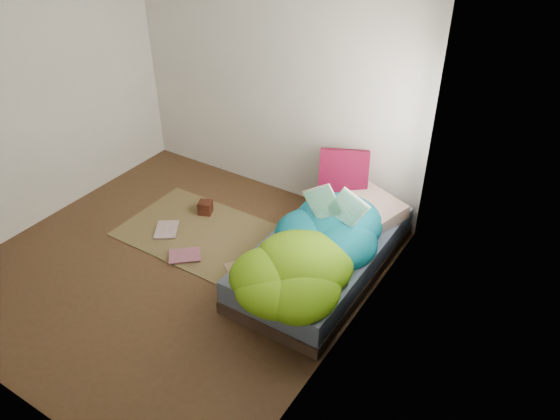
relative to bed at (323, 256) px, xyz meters
The scene contains 12 objects.
ground 1.43m from the bed, 149.45° to the right, with size 3.50×3.50×0.00m, color #49321C.
room_walls 2.02m from the bed, 149.42° to the right, with size 3.54×3.54×2.62m.
bed is the anchor object (origin of this frame).
duvet 0.41m from the bed, 90.00° to the right, with size 0.96×1.84×0.34m, color #085981, non-canonical shape.
rug 1.39m from the bed, behind, with size 1.60×1.10×0.01m, color brown.
pillow_floral 0.74m from the bed, 76.51° to the left, with size 0.63×0.39×0.14m, color silver.
pillow_magenta 0.94m from the bed, 105.87° to the left, with size 0.50×0.16×0.50m, color #440418.
open_book 0.66m from the bed, 44.23° to the left, with size 0.48×0.10×0.29m, color #35822A, non-canonical shape.
wooden_box 1.56m from the bed, behind, with size 0.14×0.14×0.14m, color #34110B.
floor_book_a 1.83m from the bed, 167.34° to the right, with size 0.23×0.31×0.02m, color silver.
floor_book_b 1.40m from the bed, 159.81° to the right, with size 0.23×0.31×0.03m, color #B36774.
floor_book_c 0.91m from the bed, 142.04° to the right, with size 0.21×0.29×0.02m, color tan.
Camera 1 is at (3.03, -2.88, 3.40)m, focal length 35.00 mm.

